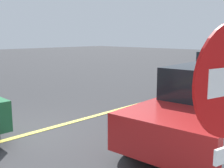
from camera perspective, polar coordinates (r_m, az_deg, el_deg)
ground_plane at (r=6.64m, az=-19.83°, el=-10.49°), size 80.00×80.00×0.00m
lane_marking_centre at (r=8.30m, az=-0.81°, el=-5.79°), size 28.00×0.16×0.01m
car_silver_behind_van at (r=13.21m, az=21.63°, el=2.83°), size 4.42×2.12×1.55m
car_red_approaching at (r=6.20m, az=19.80°, el=-4.07°), size 4.56×2.32×1.62m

